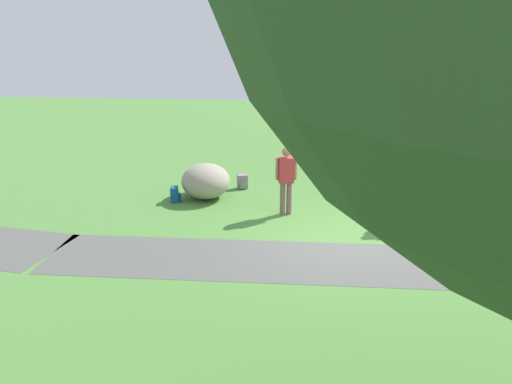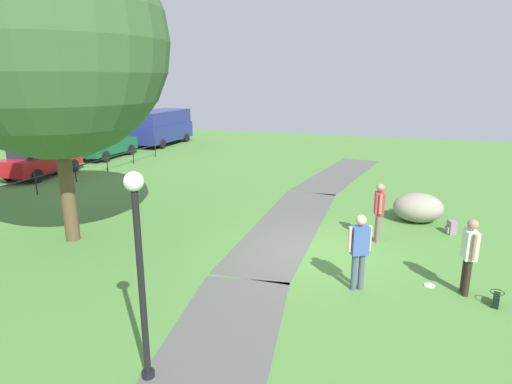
{
  "view_description": "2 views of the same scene",
  "coord_description": "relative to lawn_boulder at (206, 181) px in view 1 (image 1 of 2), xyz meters",
  "views": [
    {
      "loc": [
        0.89,
        10.32,
        4.24
      ],
      "look_at": [
        1.76,
        1.53,
        1.49
      ],
      "focal_mm": 35.78,
      "sensor_mm": 36.0,
      "label": 1
    },
    {
      "loc": [
        -10.55,
        -1.87,
        4.49
      ],
      "look_at": [
        0.37,
        1.77,
        1.4
      ],
      "focal_mm": 30.1,
      "sensor_mm": 36.0,
      "label": 2
    }
  ],
  "objects": [
    {
      "name": "man_near_boulder",
      "position": [
        -5.29,
        1.38,
        0.53
      ],
      "size": [
        0.38,
        0.47,
        1.71
      ],
      "color": "#465469",
      "rests_on": "ground"
    },
    {
      "name": "woman_with_handbag",
      "position": [
        -4.78,
        -0.82,
        0.52
      ],
      "size": [
        0.51,
        0.3,
        1.68
      ],
      "color": "#30221A",
      "rests_on": "ground"
    },
    {
      "name": "lawn_boulder",
      "position": [
        0.0,
        0.0,
        0.0
      ],
      "size": [
        1.54,
        1.74,
        0.92
      ],
      "color": "gray",
      "rests_on": "ground"
    },
    {
      "name": "handbag_on_grass",
      "position": [
        -5.11,
        -1.37,
        -0.32
      ],
      "size": [
        0.34,
        0.33,
        0.31
      ],
      "color": "black",
      "rests_on": "ground"
    },
    {
      "name": "ground_plane",
      "position": [
        -3.52,
        2.64,
        -0.46
      ],
      "size": [
        48.0,
        48.0,
        0.0
      ],
      "primitive_type": "plane",
      "color": "#4E8339"
    },
    {
      "name": "backpack_by_boulder",
      "position": [
        -0.88,
        -0.93,
        -0.27
      ],
      "size": [
        0.33,
        0.33,
        0.4
      ],
      "color": "gray",
      "rests_on": "ground"
    },
    {
      "name": "spare_backpack_on_lawn",
      "position": [
        0.74,
        0.44,
        -0.27
      ],
      "size": [
        0.3,
        0.32,
        0.4
      ],
      "color": "navy",
      "rests_on": "ground"
    },
    {
      "name": "frisbee_on_grass",
      "position": [
        -4.62,
        -0.15,
        -0.45
      ],
      "size": [
        0.23,
        0.23,
        0.02
      ],
      "color": "white",
      "rests_on": "ground"
    },
    {
      "name": "passerby_on_path",
      "position": [
        -2.2,
        1.13,
        0.51
      ],
      "size": [
        0.51,
        0.3,
        1.67
      ],
      "color": "#7D5956",
      "rests_on": "ground"
    },
    {
      "name": "footpath_segment_mid",
      "position": [
        -1.6,
        3.86,
        -0.46
      ],
      "size": [
        8.03,
        2.07,
        0.01
      ],
      "color": "#565752",
      "rests_on": "ground"
    }
  ]
}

